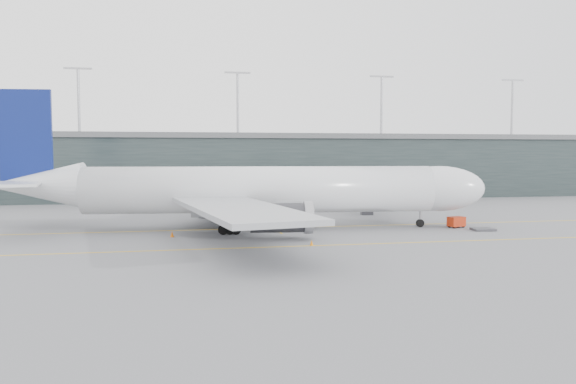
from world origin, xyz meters
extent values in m
plane|color=slate|center=(0.00, 0.00, 0.00)|extent=(320.00, 320.00, 0.00)
cube|color=gold|center=(0.00, -4.00, 0.01)|extent=(160.00, 0.25, 0.02)
cube|color=gold|center=(0.00, -20.00, 0.01)|extent=(160.00, 0.25, 0.02)
cube|color=gold|center=(5.00, 20.00, 0.01)|extent=(0.25, 60.00, 0.02)
cube|color=#1F292A|center=(0.00, 58.00, 7.00)|extent=(240.00, 35.00, 14.00)
cube|color=#545659|center=(0.00, 58.00, 14.60)|extent=(240.00, 36.00, 1.20)
cylinder|color=#9E9EA3|center=(-30.00, 48.00, 22.00)|extent=(0.60, 0.60, 14.00)
cylinder|color=#9E9EA3|center=(5.00, 48.00, 22.00)|extent=(0.60, 0.60, 14.00)
cylinder|color=#9E9EA3|center=(40.00, 48.00, 22.00)|extent=(0.60, 0.60, 14.00)
cylinder|color=#9E9EA3|center=(75.00, 48.00, 22.00)|extent=(0.60, 0.60, 14.00)
cylinder|color=silver|center=(2.83, -4.62, 5.58)|extent=(48.85, 11.45, 6.53)
ellipsoid|color=silver|center=(28.49, -7.27, 5.58)|extent=(14.30, 7.90, 6.53)
cone|color=silver|center=(-27.02, -1.55, 6.32)|extent=(12.16, 7.42, 6.27)
cube|color=#94979C|center=(1.78, -4.52, 3.05)|extent=(17.30, 6.96, 2.11)
cube|color=black|center=(32.47, -7.68, 6.63)|extent=(2.63, 3.38, 0.84)
cube|color=#94979C|center=(-1.98, -20.53, 4.53)|extent=(14.69, 31.72, 0.58)
cylinder|color=#323237|center=(3.90, -14.79, 2.74)|extent=(7.71, 4.42, 3.69)
cube|color=#94979C|center=(1.36, 11.93, 4.53)|extent=(20.17, 31.86, 0.58)
cylinder|color=#323237|center=(5.95, 5.11, 2.74)|extent=(7.71, 4.42, 3.69)
cube|color=navy|center=(-28.59, -1.39, 12.95)|extent=(6.86, 1.22, 12.63)
cube|color=silver|center=(-28.66, -7.20, 6.84)|extent=(7.22, 10.27, 0.37)
cube|color=silver|center=(-27.47, 4.32, 6.84)|extent=(8.79, 10.92, 0.37)
cylinder|color=black|center=(25.87, -7.00, 0.58)|extent=(1.20, 0.54, 1.16)
cylinder|color=#9E9EA3|center=(25.87, -7.00, 1.37)|extent=(0.32, 0.32, 2.74)
cylinder|color=black|center=(-1.88, -9.22, 0.68)|extent=(1.42, 0.66, 1.37)
cylinder|color=black|center=(-0.84, 0.83, 0.68)|extent=(1.42, 0.66, 1.37)
cube|color=#27272C|center=(22.53, 0.87, 5.03)|extent=(3.60, 3.95, 2.82)
cube|color=#27272C|center=(23.45, 9.17, 5.03)|extent=(3.94, 13.28, 2.52)
cube|color=#27272C|center=(24.90, 22.17, 5.03)|extent=(4.19, 13.31, 2.62)
cube|color=#27272C|center=(26.34, 35.17, 5.03)|extent=(4.44, 13.33, 2.72)
cylinder|color=#9E9EA3|center=(23.53, 9.87, 1.91)|extent=(0.50, 0.50, 3.82)
cube|color=#323237|center=(23.53, 9.87, 0.35)|extent=(2.17, 1.72, 0.70)
cylinder|color=#27272C|center=(22.53, 40.50, 5.03)|extent=(4.02, 4.02, 3.02)
cylinder|color=#27272C|center=(22.53, 40.50, 1.81)|extent=(1.81, 1.81, 3.62)
cube|color=#AD260C|center=(30.77, -8.48, 0.89)|extent=(2.61, 2.00, 1.37)
cylinder|color=black|center=(30.09, -9.20, 0.21)|extent=(0.45, 0.26, 0.42)
cylinder|color=black|center=(31.71, -8.78, 0.21)|extent=(0.45, 0.26, 0.42)
cylinder|color=black|center=(29.82, -8.18, 0.21)|extent=(0.45, 0.26, 0.42)
cylinder|color=black|center=(31.45, -7.76, 0.21)|extent=(0.45, 0.26, 0.42)
cube|color=#3A393F|center=(32.96, -11.97, 0.18)|extent=(3.13, 2.60, 0.29)
cube|color=#323237|center=(-4.27, 10.66, 0.15)|extent=(2.29, 2.00, 0.20)
cube|color=#B4BAC0|center=(-4.27, 10.66, 1.03)|extent=(1.88, 1.81, 1.47)
cube|color=navy|center=(-4.27, 10.66, 1.79)|extent=(1.94, 1.87, 0.08)
cube|color=#323237|center=(-3.78, 10.61, 0.13)|extent=(2.12, 1.88, 0.18)
cube|color=#ADB4B9|center=(-3.78, 10.61, 0.94)|extent=(1.75, 1.69, 1.34)
cube|color=navy|center=(-3.78, 10.61, 1.63)|extent=(1.81, 1.75, 0.07)
cube|color=#323237|center=(-1.48, 9.34, 0.14)|extent=(2.25, 2.03, 0.19)
cube|color=silver|center=(-1.48, 9.34, 0.98)|extent=(1.87, 1.81, 1.39)
cube|color=navy|center=(-1.48, 9.34, 1.70)|extent=(1.93, 1.87, 0.07)
cone|color=orange|center=(32.53, -6.72, 0.31)|extent=(0.39, 0.39, 0.62)
cone|color=orange|center=(6.73, -19.83, 0.33)|extent=(0.41, 0.41, 0.65)
cone|color=orange|center=(10.92, 10.37, 0.39)|extent=(0.48, 0.48, 0.77)
cone|color=#CD5B0B|center=(-9.29, -10.15, 0.39)|extent=(0.49, 0.49, 0.78)
camera|label=1|loc=(-8.04, -82.65, 10.74)|focal=35.00mm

